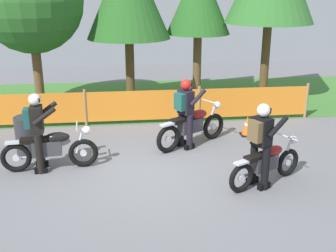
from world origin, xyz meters
name	(u,v)px	position (x,y,z in m)	size (l,w,h in m)	color
ground	(152,170)	(0.00, 0.00, -0.01)	(24.00, 24.00, 0.02)	slate
grass_verge	(139,99)	(0.00, 5.75, 0.01)	(24.00, 5.36, 0.01)	#427A33
barrier_fence	(143,106)	(0.00, 3.07, 0.54)	(9.65, 0.08, 1.05)	#997547
tree_leftmost	(31,1)	(-3.10, 4.80, 3.30)	(3.04, 3.04, 4.83)	brown
motorcycle_lead	(50,149)	(-2.14, 0.26, 0.47)	(2.04, 0.60, 0.96)	black
motorcycle_trailing	(266,163)	(2.20, -0.92, 0.43)	(1.73, 0.98, 0.89)	black
motorcycle_third	(192,126)	(1.10, 1.30, 0.49)	(1.88, 1.22, 1.01)	black
rider_lead	(37,128)	(-2.36, 0.24, 0.95)	(0.70, 0.58, 1.69)	black
rider_trailing	(261,141)	(2.02, -1.01, 0.95)	(0.78, 0.70, 1.69)	black
rider_third	(185,110)	(0.90, 1.18, 0.95)	(0.79, 0.71, 1.69)	black
traffic_cone	(247,126)	(2.65, 1.83, 0.26)	(0.32, 0.32, 0.53)	black
spare_drum	(28,135)	(-2.80, 1.29, 0.44)	(0.58, 0.58, 0.88)	#2D2D33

